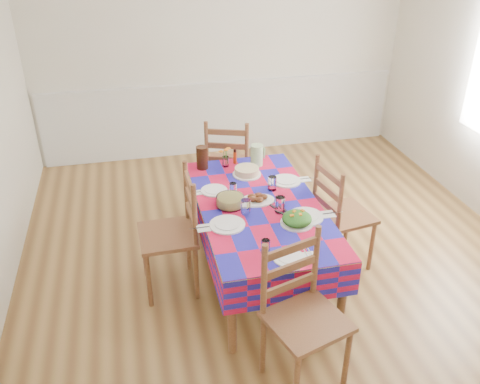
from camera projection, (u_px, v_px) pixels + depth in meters
name	position (u px, v px, depth m)	size (l,w,h in m)	color
room	(285.00, 120.00, 3.87)	(4.58, 5.08, 2.78)	brown
wainscot	(223.00, 115.00, 6.40)	(4.41, 0.06, 0.92)	silver
dining_table	(259.00, 212.00, 4.09)	(0.96, 1.78, 0.69)	brown
setting_near_head	(281.00, 254.00, 3.43)	(0.35, 0.24, 0.10)	white
setting_left_near	(233.00, 218.00, 3.81)	(0.49, 0.29, 0.13)	white
setting_left_far	(220.00, 190.00, 4.21)	(0.41, 0.24, 0.11)	white
setting_right_near	(297.00, 212.00, 3.89)	(0.51, 0.30, 0.13)	white
setting_right_far	(282.00, 182.00, 4.33)	(0.48, 0.28, 0.12)	white
meat_platter	(257.00, 199.00, 4.08)	(0.29, 0.21, 0.06)	white
salad_platter	(297.00, 219.00, 3.78)	(0.25, 0.25, 0.10)	white
pasta_bowl	(230.00, 201.00, 4.02)	(0.22, 0.22, 0.08)	white
cake	(247.00, 171.00, 4.49)	(0.25, 0.25, 0.07)	white
serving_utensils	(281.00, 209.00, 3.98)	(0.14, 0.31, 0.01)	black
flower_vase	(225.00, 159.00, 4.62)	(0.12, 0.10, 0.19)	white
hot_sauce	(235.00, 156.00, 4.68)	(0.03, 0.03, 0.14)	red
green_pitcher	(257.00, 155.00, 4.64)	(0.11, 0.11, 0.20)	#9FC68C
tea_pitcher	(202.00, 158.00, 4.57)	(0.11, 0.11, 0.21)	black
name_card	(295.00, 269.00, 3.31)	(0.07, 0.02, 0.02)	white
chair_near	(302.00, 317.00, 3.19)	(0.57, 0.55, 1.04)	brown
chair_far	(229.00, 166.00, 5.09)	(0.57, 0.56, 1.02)	brown
chair_left	(173.00, 234.00, 4.00)	(0.45, 0.47, 1.04)	brown
chair_right	(340.00, 216.00, 4.28)	(0.49, 0.51, 1.00)	brown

